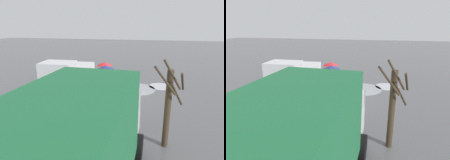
% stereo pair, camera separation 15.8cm
% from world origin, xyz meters
% --- Properties ---
extents(ground_plane, '(90.00, 90.00, 0.00)m').
position_xyz_m(ground_plane, '(0.00, 0.00, 0.00)').
color(ground_plane, '#5B5B5E').
extents(slush_patch_near_cluster, '(1.81, 1.81, 0.01)m').
position_xyz_m(slush_patch_near_cluster, '(-2.71, -2.39, 0.00)').
color(slush_patch_near_cluster, silver).
rests_on(slush_patch_near_cluster, ground).
extents(slush_patch_under_van, '(2.35, 2.35, 0.01)m').
position_xyz_m(slush_patch_under_van, '(4.78, 5.34, 0.00)').
color(slush_patch_under_van, silver).
rests_on(slush_patch_under_van, ground).
extents(slush_patch_mid_street, '(2.69, 2.69, 0.01)m').
position_xyz_m(slush_patch_mid_street, '(1.51, -2.98, 0.00)').
color(slush_patch_mid_street, '#999BA0').
rests_on(slush_patch_mid_street, ground).
extents(slush_patch_far_side, '(2.83, 2.83, 0.01)m').
position_xyz_m(slush_patch_far_side, '(-0.90, -1.42, 0.00)').
color(slush_patch_far_side, '#999BA0').
rests_on(slush_patch_far_side, ground).
extents(cargo_van_parked_right, '(2.39, 5.43, 2.60)m').
position_xyz_m(cargo_van_parked_right, '(3.37, 0.79, 1.18)').
color(cargo_van_parked_right, white).
rests_on(cargo_van_parked_right, ground).
extents(shopping_cart_vendor, '(0.74, 0.93, 1.04)m').
position_xyz_m(shopping_cart_vendor, '(0.19, -0.49, 0.57)').
color(shopping_cart_vendor, '#B2B2B7').
rests_on(shopping_cart_vendor, ground).
extents(hand_dolly_boxes, '(0.74, 0.84, 1.63)m').
position_xyz_m(hand_dolly_boxes, '(1.25, -0.09, 0.90)').
color(hand_dolly_boxes, '#515156').
rests_on(hand_dolly_boxes, ground).
extents(pedestrian_pink_side, '(1.04, 1.04, 2.15)m').
position_xyz_m(pedestrian_pink_side, '(1.33, -0.47, 1.58)').
color(pedestrian_pink_side, black).
rests_on(pedestrian_pink_side, ground).
extents(pedestrian_black_side, '(1.04, 1.04, 2.15)m').
position_xyz_m(pedestrian_black_side, '(0.99, 0.49, 1.57)').
color(pedestrian_black_side, black).
rests_on(pedestrian_black_side, ground).
extents(bare_tree_near, '(1.19, 0.97, 3.56)m').
position_xyz_m(bare_tree_near, '(-2.66, 5.34, 1.73)').
color(bare_tree_near, '#423323').
rests_on(bare_tree_near, ground).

